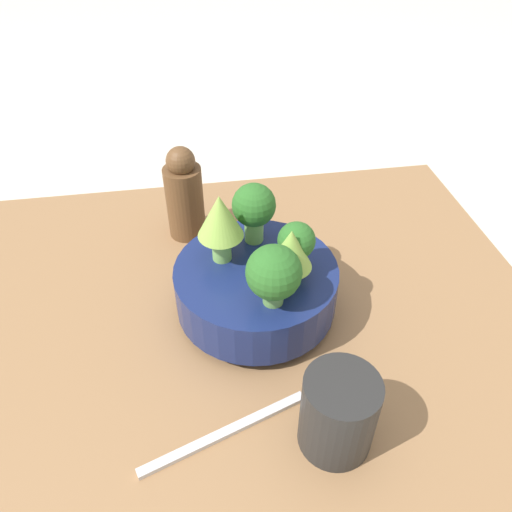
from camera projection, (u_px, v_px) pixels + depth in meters
name	position (u px, v px, depth m)	size (l,w,h in m)	color
ground_plane	(227.00, 328.00, 0.68)	(6.00, 6.00, 0.00)	beige
table	(226.00, 317.00, 0.67)	(0.82, 0.60, 0.04)	olive
bowl	(256.00, 287.00, 0.62)	(0.20, 0.20, 0.07)	navy
broccoli_floret_back	(254.00, 208.00, 0.61)	(0.05, 0.05, 0.08)	#6BA34C
romanesco_piece_far	(216.00, 220.00, 0.58)	(0.06, 0.06, 0.09)	#7AB256
romanesco_piece_near	(291.00, 252.00, 0.55)	(0.05, 0.05, 0.07)	#609347
broccoli_floret_right	(296.00, 243.00, 0.57)	(0.04, 0.04, 0.07)	#609347
broccoli_floret_front	(274.00, 273.00, 0.53)	(0.06, 0.06, 0.07)	#609347
cup	(338.00, 413.00, 0.48)	(0.07, 0.07, 0.09)	black
pepper_mill	(184.00, 195.00, 0.73)	(0.06, 0.06, 0.15)	brown
fork	(225.00, 433.00, 0.51)	(0.18, 0.07, 0.01)	silver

